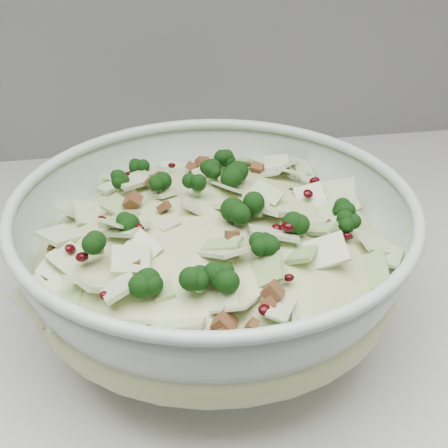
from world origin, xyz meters
The scene contains 2 objects.
mixing_bowl centered at (0.08, 1.60, 0.97)m, with size 0.36×0.36×0.13m.
salad centered at (0.08, 1.60, 0.99)m, with size 0.40×0.40×0.13m.
Camera 1 is at (0.02, 1.18, 1.27)m, focal length 50.00 mm.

